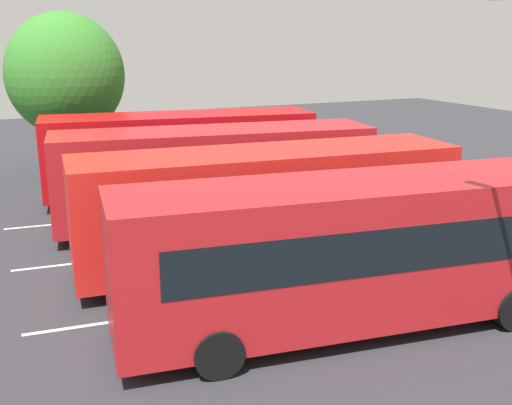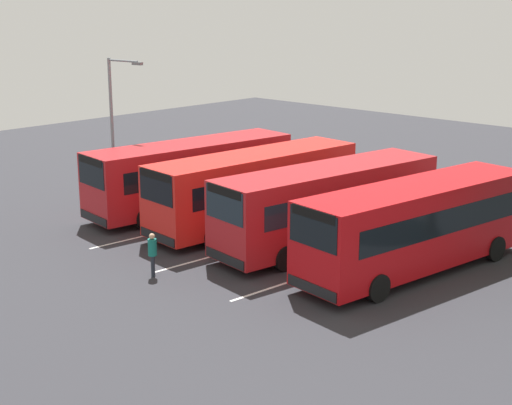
{
  "view_description": "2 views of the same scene",
  "coord_description": "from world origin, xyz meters",
  "px_view_note": "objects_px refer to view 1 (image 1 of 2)",
  "views": [
    {
      "loc": [
        -6.95,
        -16.13,
        6.16
      ],
      "look_at": [
        -0.17,
        -1.14,
        1.61
      ],
      "focal_mm": 42.77,
      "sensor_mm": 36.0,
      "label": 1
    },
    {
      "loc": [
        23.18,
        20.2,
        9.63
      ],
      "look_at": [
        0.91,
        -0.85,
        1.49
      ],
      "focal_mm": 53.68,
      "sensor_mm": 36.0,
      "label": 2
    }
  ],
  "objects_px": {
    "bus_far_left": "(356,249)",
    "pedestrian": "(434,193)",
    "bus_center_right": "(216,174)",
    "depot_tree": "(66,75)",
    "bus_far_right": "(181,152)",
    "bus_center_left": "(269,204)"
  },
  "relations": [
    {
      "from": "bus_center_right",
      "to": "bus_far_right",
      "type": "relative_size",
      "value": 1.0
    },
    {
      "from": "bus_far_left",
      "to": "depot_tree",
      "type": "distance_m",
      "value": 18.18
    },
    {
      "from": "bus_far_left",
      "to": "bus_center_right",
      "type": "distance_m",
      "value": 7.97
    },
    {
      "from": "bus_center_left",
      "to": "pedestrian",
      "type": "height_order",
      "value": "bus_center_left"
    },
    {
      "from": "bus_far_left",
      "to": "pedestrian",
      "type": "bearing_deg",
      "value": 46.21
    },
    {
      "from": "bus_center_left",
      "to": "pedestrian",
      "type": "relative_size",
      "value": 6.52
    },
    {
      "from": "pedestrian",
      "to": "depot_tree",
      "type": "distance_m",
      "value": 16.23
    },
    {
      "from": "bus_center_right",
      "to": "depot_tree",
      "type": "height_order",
      "value": "depot_tree"
    },
    {
      "from": "pedestrian",
      "to": "bus_far_right",
      "type": "bearing_deg",
      "value": 0.59
    },
    {
      "from": "bus_center_left",
      "to": "bus_center_right",
      "type": "distance_m",
      "value": 4.05
    },
    {
      "from": "bus_center_left",
      "to": "bus_center_right",
      "type": "height_order",
      "value": "same"
    },
    {
      "from": "bus_far_right",
      "to": "depot_tree",
      "type": "bearing_deg",
      "value": 129.2
    },
    {
      "from": "bus_center_right",
      "to": "bus_far_left",
      "type": "bearing_deg",
      "value": -80.78
    },
    {
      "from": "bus_far_right",
      "to": "pedestrian",
      "type": "height_order",
      "value": "bus_far_right"
    },
    {
      "from": "pedestrian",
      "to": "bus_center_left",
      "type": "bearing_deg",
      "value": 57.39
    },
    {
      "from": "bus_far_left",
      "to": "pedestrian",
      "type": "height_order",
      "value": "bus_far_left"
    },
    {
      "from": "bus_far_left",
      "to": "bus_far_right",
      "type": "relative_size",
      "value": 1.0
    },
    {
      "from": "bus_center_left",
      "to": "depot_tree",
      "type": "distance_m",
      "value": 14.36
    },
    {
      "from": "depot_tree",
      "to": "bus_center_left",
      "type": "bearing_deg",
      "value": -76.77
    },
    {
      "from": "bus_center_right",
      "to": "bus_center_left",
      "type": "bearing_deg",
      "value": -82.07
    },
    {
      "from": "bus_far_right",
      "to": "bus_center_left",
      "type": "bearing_deg",
      "value": -83.19
    },
    {
      "from": "bus_center_right",
      "to": "depot_tree",
      "type": "xyz_separation_m",
      "value": [
        -3.24,
        9.69,
        2.68
      ]
    }
  ]
}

